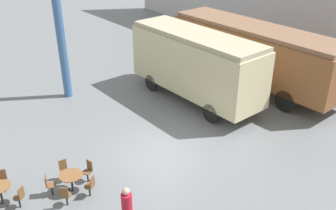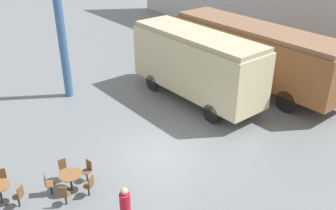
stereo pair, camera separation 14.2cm
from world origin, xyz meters
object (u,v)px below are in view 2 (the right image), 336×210
Objects in this scene: passenger_coach_vintage at (196,62)px; cafe_table_near at (71,178)px; visitor_person at (125,208)px; cafe_chair_0 at (90,184)px; passenger_coach_wooden at (255,51)px.

passenger_coach_vintage is 9.18m from cafe_table_near.
cafe_chair_0 is at bearing -178.02° from visitor_person.
passenger_coach_vintage is (-0.76, -3.80, 0.02)m from passenger_coach_wooden.
cafe_table_near is 0.95× the size of cafe_chair_0.
cafe_table_near is at bearing -0.00° from cafe_chair_0.
visitor_person is at bearing 9.19° from cafe_table_near.
cafe_table_near is 2.96m from visitor_person.
cafe_table_near is 0.48× the size of visitor_person.
passenger_coach_wooden is at bearing -107.46° from cafe_chair_0.
visitor_person reaches higher than cafe_table_near.
visitor_person is at bearing 152.08° from cafe_chair_0.
visitor_person reaches higher than cafe_chair_0.
cafe_chair_0 is (2.66, -12.03, -1.61)m from passenger_coach_wooden.
visitor_person is (2.90, 0.47, 0.37)m from cafe_table_near.
cafe_table_near is at bearing -72.40° from passenger_coach_vintage.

